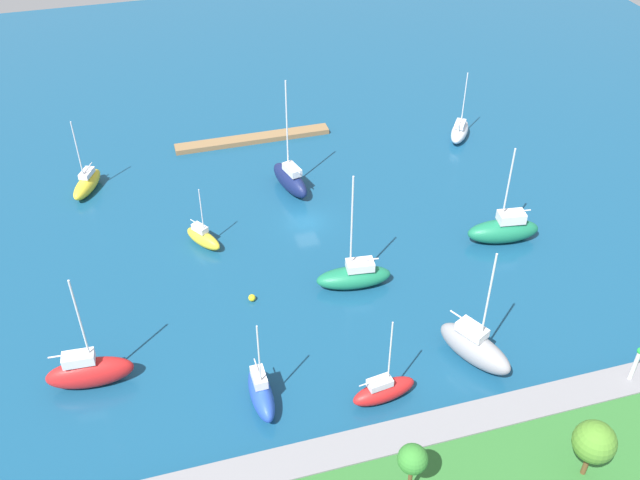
# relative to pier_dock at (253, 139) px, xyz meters

# --- Properties ---
(water) EXTENTS (160.00, 160.00, 0.00)m
(water) POSITION_rel_pier_dock_xyz_m (-2.10, 19.93, -0.33)
(water) COLOR navy
(water) RESTS_ON ground
(pier_dock) EXTENTS (20.87, 2.00, 0.67)m
(pier_dock) POSITION_rel_pier_dock_xyz_m (0.00, 0.00, 0.00)
(pier_dock) COLOR olive
(pier_dock) RESTS_ON ground
(breakwater) EXTENTS (72.90, 3.10, 1.32)m
(breakwater) POSITION_rel_pier_dock_xyz_m (-2.10, 51.31, 0.32)
(breakwater) COLOR gray
(breakwater) RESTS_ON ground
(harbor_beacon) EXTENTS (0.56, 0.56, 3.73)m
(harbor_beacon) POSITION_rel_pier_dock_xyz_m (-22.41, 51.31, 3.13)
(harbor_beacon) COLOR silver
(harbor_beacon) RESTS_ON breakwater
(park_tree_east) EXTENTS (2.22, 2.22, 5.26)m
(park_tree_east) POSITION_rel_pier_dock_xyz_m (-0.03, 56.25, 4.90)
(park_tree_east) COLOR brown
(park_tree_east) RESTS_ON shoreline_park
(park_tree_mideast) EXTENTS (3.22, 3.22, 5.40)m
(park_tree_mideast) POSITION_rel_pier_dock_xyz_m (-13.44, 58.32, 4.59)
(park_tree_mideast) COLOR brown
(park_tree_mideast) RESTS_ON shoreline_park
(sailboat_red_lone_north) EXTENTS (7.57, 2.70, 11.97)m
(sailboat_red_lone_north) POSITION_rel_pier_dock_xyz_m (22.29, 37.88, 1.28)
(sailboat_red_lone_north) COLOR red
(sailboat_red_lone_north) RESTS_ON water
(sailboat_yellow_lone_south) EXTENTS (4.51, 6.52, 9.66)m
(sailboat_yellow_lone_south) POSITION_rel_pier_dock_xyz_m (21.71, 6.37, 0.77)
(sailboat_yellow_lone_south) COLOR yellow
(sailboat_yellow_lone_south) RESTS_ON water
(sailboat_green_outer_mooring) EXTENTS (7.91, 3.54, 13.26)m
(sailboat_green_outer_mooring) POSITION_rel_pier_dock_xyz_m (-3.87, 31.77, 0.92)
(sailboat_green_outer_mooring) COLOR #19724C
(sailboat_green_outer_mooring) RESTS_ON water
(sailboat_white_mid_basin) EXTENTS (5.14, 6.00, 9.41)m
(sailboat_white_mid_basin) POSITION_rel_pier_dock_xyz_m (-27.00, 7.05, 0.83)
(sailboat_white_mid_basin) COLOR white
(sailboat_white_mid_basin) RESTS_ON water
(sailboat_gray_center_basin) EXTENTS (5.72, 7.94, 12.60)m
(sailboat_gray_center_basin) POSITION_rel_pier_dock_xyz_m (-11.05, 44.46, 1.28)
(sailboat_gray_center_basin) COLOR gray
(sailboat_gray_center_basin) RESTS_ON water
(sailboat_blue_far_south) EXTENTS (1.96, 5.95, 9.49)m
(sailboat_blue_far_south) POSITION_rel_pier_dock_xyz_m (8.46, 44.06, 0.98)
(sailboat_blue_far_south) COLOR #2347B2
(sailboat_blue_far_south) RESTS_ON water
(sailboat_navy_near_pier) EXTENTS (3.95, 7.75, 14.22)m
(sailboat_navy_near_pier) POSITION_rel_pier_dock_xyz_m (-1.95, 12.90, 1.22)
(sailboat_navy_near_pier) COLOR #141E4C
(sailboat_navy_near_pier) RESTS_ON water
(sailboat_red_inner_mooring) EXTENTS (6.01, 2.63, 8.99)m
(sailboat_red_inner_mooring) POSITION_rel_pier_dock_xyz_m (-1.67, 46.48, 0.73)
(sailboat_red_inner_mooring) COLOR red
(sailboat_red_inner_mooring) RESTS_ON water
(sailboat_yellow_off_beacon) EXTENTS (4.03, 5.01, 7.44)m
(sailboat_yellow_off_beacon) POSITION_rel_pier_dock_xyz_m (9.86, 20.85, 0.67)
(sailboat_yellow_off_beacon) COLOR yellow
(sailboat_yellow_off_beacon) RESTS_ON water
(sailboat_green_by_breakwater) EXTENTS (8.30, 3.89, 11.74)m
(sailboat_green_by_breakwater) POSITION_rel_pier_dock_xyz_m (-21.97, 29.15, 1.15)
(sailboat_green_by_breakwater) COLOR #19724C
(sailboat_green_by_breakwater) RESTS_ON water
(mooring_buoy_yellow) EXTENTS (0.72, 0.72, 0.72)m
(mooring_buoy_yellow) POSITION_rel_pier_dock_xyz_m (6.61, 31.14, 0.02)
(mooring_buoy_yellow) COLOR yellow
(mooring_buoy_yellow) RESTS_ON water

